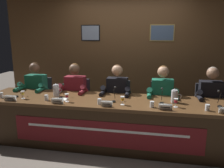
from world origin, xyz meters
The scene contains 34 objects.
ground_plane centered at (0.00, 0.00, 0.00)m, with size 12.00×12.00×0.00m, color #70665B.
wall_back_panelled centered at (0.00, 1.56, 1.30)m, with size 5.38×0.14×2.60m.
conference_table centered at (0.00, -0.12, 0.51)m, with size 4.18×0.87×0.72m.
chair_far_left centered at (-1.55, 0.62, 0.43)m, with size 0.44×0.44×0.88m.
panelist_far_left centered at (-1.55, 0.42, 0.70)m, with size 0.51×0.48×1.21m.
nameplate_far_left centered at (-1.53, -0.34, 0.76)m, with size 0.20×0.06×0.08m.
juice_glass_far_left centered at (-1.39, -0.20, 0.81)m, with size 0.06×0.06×0.12m.
water_cup_far_left centered at (-1.76, -0.22, 0.76)m, with size 0.06×0.06×0.08m.
microphone_far_left centered at (-1.55, -0.10, 0.80)m, with size 0.06×0.17×0.22m.
chair_left centered at (-0.78, 0.62, 0.43)m, with size 0.44×0.44×0.88m.
panelist_left centered at (-0.78, 0.42, 0.70)m, with size 0.51×0.48×1.21m.
nameplate_left centered at (-0.76, -0.34, 0.76)m, with size 0.18×0.06×0.08m.
juice_glass_left centered at (-0.65, -0.23, 0.81)m, with size 0.06×0.06×0.12m.
water_cup_left centered at (-0.99, -0.22, 0.76)m, with size 0.06×0.06×0.08m.
microphone_left centered at (-0.81, -0.04, 0.80)m, with size 0.06×0.17×0.22m.
chair_center centered at (0.00, 0.62, 0.43)m, with size 0.44×0.44×0.88m.
panelist_center centered at (0.00, 0.42, 0.70)m, with size 0.51×0.48×1.21m.
nameplate_center centered at (-0.01, -0.34, 0.76)m, with size 0.16×0.06×0.08m.
juice_glass_center centered at (0.20, -0.22, 0.81)m, with size 0.06×0.06×0.12m.
water_cup_center centered at (-0.13, -0.27, 0.76)m, with size 0.06×0.06×0.08m.
microphone_center centered at (0.05, -0.08, 0.80)m, with size 0.06×0.17×0.22m.
chair_right centered at (0.78, 0.62, 0.43)m, with size 0.44×0.44×0.88m.
panelist_right centered at (0.78, 0.42, 0.70)m, with size 0.51×0.48×1.21m.
nameplate_right centered at (0.80, -0.34, 0.76)m, with size 0.18×0.06×0.08m.
juice_glass_right centered at (0.94, -0.19, 0.81)m, with size 0.06×0.06×0.12m.
water_cup_right centered at (0.62, -0.26, 0.76)m, with size 0.06×0.06×0.08m.
microphone_right centered at (0.76, -0.03, 0.80)m, with size 0.06×0.17×0.22m.
chair_far_right centered at (1.55, 0.62, 0.43)m, with size 0.44×0.44×0.88m.
panelist_far_right centered at (1.55, 0.42, 0.70)m, with size 0.51×0.48×1.21m.
water_cup_far_right centered at (1.35, -0.27, 0.76)m, with size 0.06×0.06×0.08m.
microphone_far_right centered at (1.55, -0.04, 0.80)m, with size 0.06×0.17×0.22m.
water_pitcher_left_side centered at (-0.94, 0.04, 0.82)m, with size 0.15×0.10×0.21m.
water_pitcher_right_side centered at (0.94, 0.03, 0.82)m, with size 0.15×0.10×0.21m.
document_stack_left centered at (-0.79, -0.16, 0.73)m, with size 0.23×0.18×0.01m.
Camera 1 is at (0.63, -3.32, 1.74)m, focal length 36.24 mm.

